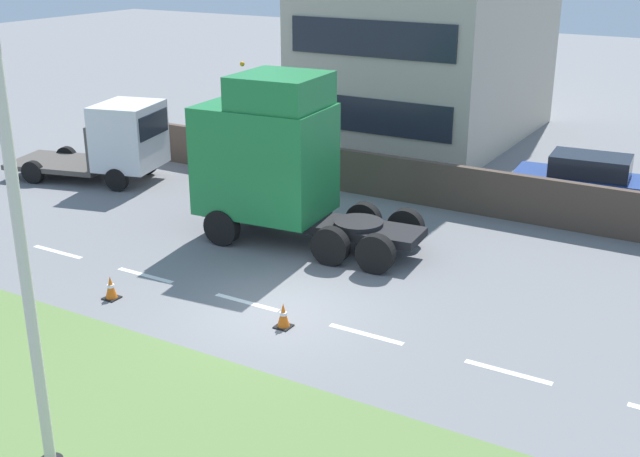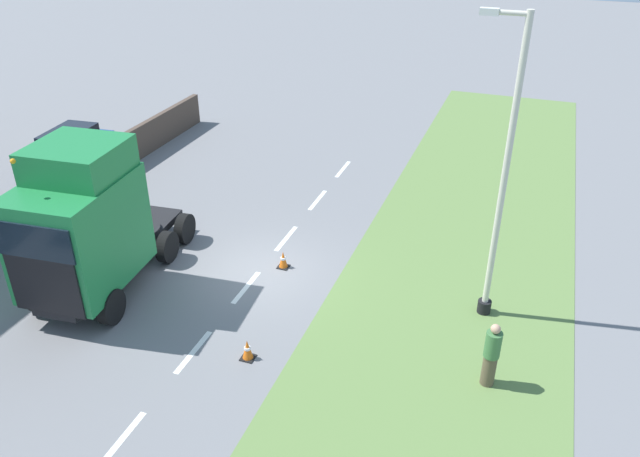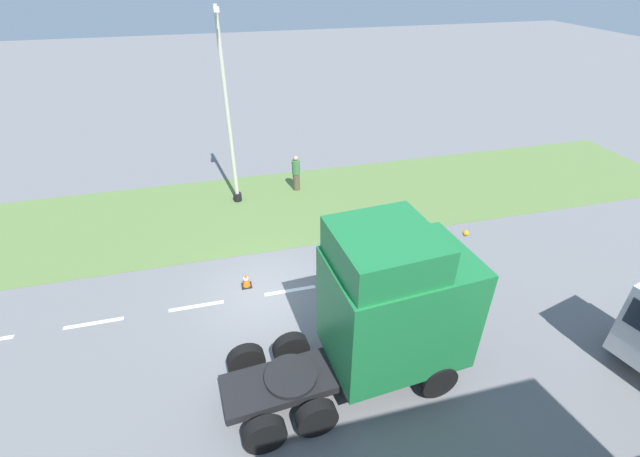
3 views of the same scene
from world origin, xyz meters
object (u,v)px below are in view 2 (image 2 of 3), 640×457
object	(u,v)px
traffic_cone_trailing	(283,260)
parked_car	(70,153)
pedestrian	(491,355)
lamp_post	(500,192)
lorry_cab	(85,226)
traffic_cone_lead	(247,350)

from	to	relation	value
traffic_cone_trailing	parked_car	bearing A→B (deg)	-18.84
pedestrian	parked_car	bearing A→B (deg)	-21.33
lamp_post	pedestrian	world-z (taller)	lamp_post
lamp_post	pedestrian	bearing A→B (deg)	99.42
lamp_post	traffic_cone_trailing	bearing A→B (deg)	-2.39
lorry_cab	traffic_cone_lead	xyz separation A→B (m)	(-5.47, 1.09, -2.09)
pedestrian	traffic_cone_trailing	xyz separation A→B (m)	(6.82, -3.22, -0.61)
parked_car	pedestrian	xyz separation A→B (m)	(-18.15, 7.09, -0.04)
lorry_cab	lamp_post	distance (m)	11.47
lamp_post	pedestrian	distance (m)	4.20
parked_car	traffic_cone_trailing	distance (m)	11.99
lamp_post	traffic_cone_lead	world-z (taller)	lamp_post
lamp_post	pedestrian	size ratio (longest dim) A/B	4.63
parked_car	traffic_cone_lead	bearing A→B (deg)	140.70
parked_car	traffic_cone_lead	distance (m)	14.72
lamp_post	traffic_cone_lead	bearing A→B (deg)	36.92
parked_car	traffic_cone_lead	world-z (taller)	parked_car
traffic_cone_trailing	pedestrian	bearing A→B (deg)	154.72
pedestrian	traffic_cone_lead	size ratio (longest dim) A/B	3.13
lorry_cab	traffic_cone_lead	distance (m)	5.96
lorry_cab	traffic_cone_lead	bearing A→B (deg)	163.94
lorry_cab	pedestrian	size ratio (longest dim) A/B	3.64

